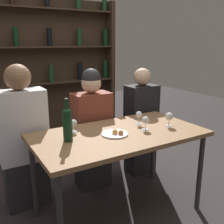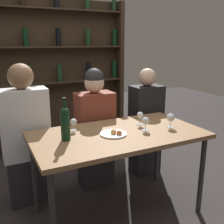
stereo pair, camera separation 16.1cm
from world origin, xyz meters
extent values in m
plane|color=#332D2D|center=(0.00, 0.00, 0.00)|extent=(10.00, 10.00, 0.00)
cube|color=olive|center=(0.00, 0.00, 0.74)|extent=(1.41, 0.77, 0.04)
cylinder|color=#2D2D30|center=(-0.65, -0.32, 0.36)|extent=(0.04, 0.04, 0.72)
cylinder|color=#2D2D30|center=(0.65, -0.32, 0.36)|extent=(0.04, 0.04, 0.72)
cylinder|color=#2D2D30|center=(-0.65, 0.32, 0.36)|extent=(0.04, 0.04, 0.72)
cylinder|color=#2D2D30|center=(0.65, 0.32, 0.36)|extent=(0.04, 0.04, 0.72)
cube|color=#38281C|center=(0.00, 1.80, 1.02)|extent=(1.83, 0.02, 2.03)
cube|color=#38281C|center=(0.91, 1.70, 1.02)|extent=(0.06, 0.18, 2.03)
cube|color=#38281C|center=(0.00, 1.70, 0.95)|extent=(1.75, 0.18, 0.02)
cylinder|color=#19381E|center=(-0.41, 1.69, 1.08)|extent=(0.07, 0.07, 0.24)
cylinder|color=#19381E|center=(-0.01, 1.69, 1.07)|extent=(0.07, 0.07, 0.22)
cylinder|color=black|center=(0.41, 1.69, 1.08)|extent=(0.07, 0.07, 0.24)
cylinder|color=black|center=(0.83, 1.70, 1.09)|extent=(0.07, 0.07, 0.25)
cube|color=#38281C|center=(0.00, 1.70, 1.42)|extent=(1.75, 0.18, 0.02)
cylinder|color=black|center=(-0.41, 1.69, 1.54)|extent=(0.07, 0.07, 0.23)
cylinder|color=black|center=(0.00, 1.69, 1.54)|extent=(0.07, 0.07, 0.23)
cylinder|color=#19381E|center=(0.42, 1.70, 1.54)|extent=(0.07, 0.07, 0.22)
cylinder|color=black|center=(0.83, 1.70, 1.54)|extent=(0.07, 0.07, 0.23)
cube|color=#38281C|center=(0.00, 1.70, 1.88)|extent=(1.75, 0.18, 0.02)
cylinder|color=#19381E|center=(0.42, 1.69, 2.01)|extent=(0.07, 0.07, 0.23)
cylinder|color=#19381E|center=(0.82, 1.70, 2.00)|extent=(0.07, 0.07, 0.22)
cylinder|color=black|center=(-0.43, 0.04, 0.87)|extent=(0.07, 0.07, 0.22)
sphere|color=black|center=(-0.43, 0.04, 0.98)|extent=(0.07, 0.07, 0.07)
cylinder|color=black|center=(-0.43, 0.04, 1.02)|extent=(0.03, 0.03, 0.10)
cylinder|color=black|center=(-0.43, 0.04, 1.08)|extent=(0.03, 0.03, 0.01)
cylinder|color=silver|center=(-0.31, 0.21, 0.76)|extent=(0.06, 0.06, 0.00)
cylinder|color=silver|center=(-0.31, 0.21, 0.79)|extent=(0.01, 0.01, 0.06)
sphere|color=silver|center=(-0.31, 0.21, 0.83)|extent=(0.06, 0.06, 0.06)
cylinder|color=silver|center=(0.47, -0.08, 0.76)|extent=(0.06, 0.06, 0.00)
cylinder|color=silver|center=(0.47, -0.08, 0.79)|extent=(0.01, 0.01, 0.07)
sphere|color=silver|center=(0.47, -0.08, 0.84)|extent=(0.07, 0.07, 0.07)
cylinder|color=silver|center=(0.23, -0.05, 0.76)|extent=(0.06, 0.06, 0.00)
cylinder|color=silver|center=(0.23, -0.05, 0.79)|extent=(0.01, 0.01, 0.06)
sphere|color=silver|center=(0.23, -0.05, 0.84)|extent=(0.07, 0.07, 0.07)
cylinder|color=silver|center=(0.28, 0.10, 0.76)|extent=(0.06, 0.06, 0.00)
cylinder|color=silver|center=(0.28, 0.10, 0.80)|extent=(0.01, 0.01, 0.07)
sphere|color=silver|center=(0.28, 0.10, 0.85)|extent=(0.06, 0.06, 0.06)
cylinder|color=white|center=(-0.06, -0.02, 0.76)|extent=(0.22, 0.22, 0.01)
sphere|color=#C67038|center=(-0.05, -0.02, 0.78)|extent=(0.04, 0.04, 0.04)
sphere|color=gold|center=(-0.05, -0.02, 0.78)|extent=(0.04, 0.04, 0.04)
sphere|color=gold|center=(-0.05, -0.02, 0.78)|extent=(0.03, 0.03, 0.03)
sphere|color=#C67038|center=(-0.03, -0.07, 0.78)|extent=(0.04, 0.04, 0.04)
sphere|color=gold|center=(-0.06, -0.03, 0.78)|extent=(0.04, 0.04, 0.04)
cube|color=#26262B|center=(-0.66, 0.54, 0.23)|extent=(0.38, 0.22, 0.45)
cube|color=white|center=(-0.66, 0.54, 0.77)|extent=(0.42, 0.22, 0.64)
sphere|color=#8C6647|center=(-0.66, 0.54, 1.20)|extent=(0.22, 0.22, 0.22)
cube|color=#26262B|center=(0.02, 0.54, 0.23)|extent=(0.34, 0.22, 0.45)
cube|color=brown|center=(0.02, 0.54, 0.72)|extent=(0.37, 0.22, 0.55)
sphere|color=beige|center=(0.02, 0.54, 1.09)|extent=(0.19, 0.19, 0.19)
sphere|color=#262628|center=(0.02, 0.54, 1.14)|extent=(0.18, 0.18, 0.18)
cube|color=#26262B|center=(0.64, 0.54, 0.23)|extent=(0.31, 0.22, 0.45)
cube|color=black|center=(0.64, 0.54, 0.73)|extent=(0.34, 0.22, 0.57)
sphere|color=beige|center=(0.64, 0.54, 1.11)|extent=(0.19, 0.19, 0.19)
camera|label=1|loc=(-1.10, -1.73, 1.48)|focal=42.00mm
camera|label=2|loc=(-0.96, -1.80, 1.48)|focal=42.00mm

